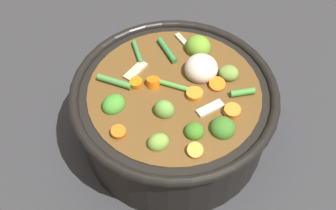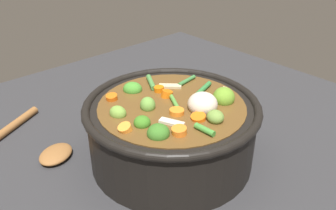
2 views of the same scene
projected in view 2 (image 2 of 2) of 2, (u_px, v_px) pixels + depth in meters
The scene contains 3 objects.
ground_plane at pixel (171, 158), 0.69m from camera, with size 1.10×1.10×0.00m, color #2D2D30.
cooking_pot at pixel (172, 129), 0.65m from camera, with size 0.31×0.31×0.14m.
wooden_spoon at pixel (24, 147), 0.70m from camera, with size 0.23×0.24×0.02m.
Camera 2 is at (-0.37, -0.41, 0.42)m, focal length 38.63 mm.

